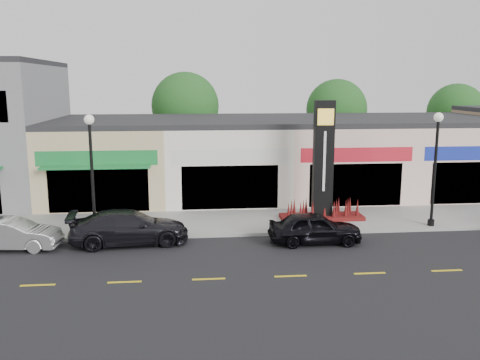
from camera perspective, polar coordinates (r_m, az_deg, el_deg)
The scene contains 16 objects.
ground at distance 21.83m, azimuth 4.17°, elevation -7.83°, with size 120.00×120.00×0.00m, color black.
sidewalk at distance 25.91m, azimuth 2.58°, elevation -4.61°, with size 52.00×4.30×0.15m, color gray.
curb at distance 23.78m, azimuth 3.33°, elevation -6.05°, with size 52.00×0.20×0.15m, color gray.
shop_beige at distance 32.56m, azimuth -14.18°, elevation 2.43°, with size 7.00×10.85×4.80m.
shop_cream at distance 32.24m, azimuth -1.78°, elevation 2.68°, with size 7.00×10.01×4.80m.
shop_pink_w at distance 33.42m, azimuth 10.30°, elevation 2.80°, with size 7.00×10.01×4.80m.
shop_pink_e at distance 35.94m, azimuth 21.13°, elevation 2.80°, with size 7.00×10.01×4.80m.
tree_rear_west at distance 39.92m, azimuth -6.17°, elevation 8.27°, with size 5.20×5.20×7.83m.
tree_rear_mid at distance 41.56m, azimuth 10.78°, elevation 7.78°, with size 4.80×4.80×7.29m.
tree_rear_east at distance 45.37m, azimuth 23.09°, elevation 7.03°, with size 4.60×4.60×6.94m.
lamp_west_near at distance 23.58m, azimuth -16.33°, elevation 1.86°, with size 0.44×0.44×5.47m.
lamp_east_near at distance 25.85m, azimuth 21.11°, elevation 2.33°, with size 0.44×0.44×5.47m.
pylon_sign at distance 25.86m, azimuth 9.27°, elevation 0.22°, with size 4.20×1.30×6.00m.
car_white_van at distance 23.74m, azimuth -24.24°, elevation -5.58°, with size 4.01×1.40×1.32m, color #BDBDBD.
car_dark_sedan at distance 22.90m, azimuth -12.35°, elevation -5.21°, with size 5.14×2.09×1.49m, color black.
car_black_sedan at distance 22.71m, azimuth 8.39°, elevation -5.34°, with size 4.07×1.64×1.39m, color black.
Camera 1 is at (-3.50, -20.38, 6.99)m, focal length 38.00 mm.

